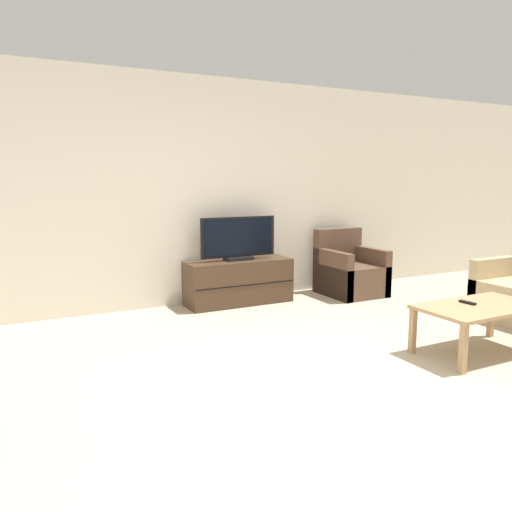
% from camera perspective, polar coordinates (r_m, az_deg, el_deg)
% --- Properties ---
extents(ground_plane, '(24.00, 24.00, 0.00)m').
position_cam_1_polar(ground_plane, '(3.88, 11.08, -14.23)').
color(ground_plane, tan).
extents(wall_back, '(12.00, 0.06, 2.70)m').
position_cam_1_polar(wall_back, '(6.10, -5.65, 7.31)').
color(wall_back, beige).
rests_on(wall_back, ground).
extents(tv_stand, '(1.29, 0.46, 0.54)m').
position_cam_1_polar(tv_stand, '(6.07, -2.01, -2.96)').
color(tv_stand, '#422D1E').
rests_on(tv_stand, ground).
extents(tv, '(0.96, 0.18, 0.52)m').
position_cam_1_polar(tv, '(5.99, -2.02, 1.83)').
color(tv, black).
rests_on(tv, tv_stand).
extents(armchair, '(0.70, 0.76, 0.85)m').
position_cam_1_polar(armchair, '(6.68, 10.62, -1.92)').
color(armchair, brown).
rests_on(armchair, ground).
extents(coffee_table, '(1.09, 0.61, 0.43)m').
position_cam_1_polar(coffee_table, '(4.73, 24.23, -5.75)').
color(coffee_table, '#A37F56').
rests_on(coffee_table, ground).
extents(remote, '(0.05, 0.15, 0.02)m').
position_cam_1_polar(remote, '(4.73, 23.02, -4.91)').
color(remote, black).
rests_on(remote, coffee_table).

